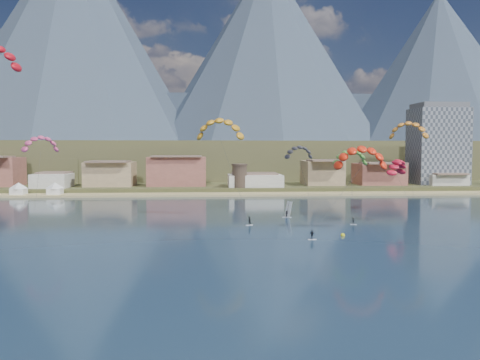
% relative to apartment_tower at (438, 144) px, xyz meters
% --- Properties ---
extents(ground, '(2400.00, 2400.00, 0.00)m').
position_rel_apartment_tower_xyz_m(ground, '(-85.00, -128.00, -17.82)').
color(ground, black).
rests_on(ground, ground).
extents(beach, '(2200.00, 12.00, 0.90)m').
position_rel_apartment_tower_xyz_m(beach, '(-85.00, -22.00, -17.57)').
color(beach, tan).
rests_on(beach, ground).
extents(land, '(2200.00, 900.00, 4.00)m').
position_rel_apartment_tower_xyz_m(land, '(-85.00, 432.00, -17.82)').
color(land, '#4E4D2A').
rests_on(land, ground).
extents(foothills, '(940.00, 210.00, 18.00)m').
position_rel_apartment_tower_xyz_m(foothills, '(-62.61, 104.47, -8.74)').
color(foothills, brown).
rests_on(foothills, ground).
extents(mountain_ridge, '(2060.00, 480.00, 400.00)m').
position_rel_apartment_tower_xyz_m(mountain_ridge, '(-99.60, 695.65, 132.49)').
color(mountain_ridge, '#2D374B').
rests_on(mountain_ridge, ground).
extents(town, '(400.00, 24.00, 12.00)m').
position_rel_apartment_tower_xyz_m(town, '(-125.00, -6.00, -9.82)').
color(town, silver).
rests_on(town, ground).
extents(apartment_tower, '(20.00, 16.00, 32.00)m').
position_rel_apartment_tower_xyz_m(apartment_tower, '(0.00, 0.00, 0.00)').
color(apartment_tower, gray).
rests_on(apartment_tower, ground).
extents(watchtower, '(5.82, 5.82, 8.60)m').
position_rel_apartment_tower_xyz_m(watchtower, '(-80.00, -14.00, -11.45)').
color(watchtower, '#47382D').
rests_on(watchtower, ground).
extents(kitesurfer_yellow, '(12.76, 16.50, 25.62)m').
position_rel_apartment_tower_xyz_m(kitesurfer_yellow, '(-88.41, -76.72, 3.54)').
color(kitesurfer_yellow, silver).
rests_on(kitesurfer_yellow, ground).
extents(kitesurfer_orange, '(17.79, 12.51, 20.40)m').
position_rel_apartment_tower_xyz_m(kitesurfer_orange, '(-61.42, -97.04, -2.75)').
color(kitesurfer_orange, silver).
rests_on(kitesurfer_orange, ground).
extents(kitesurfer_green, '(8.93, 13.81, 18.14)m').
position_rel_apartment_tower_xyz_m(kitesurfer_green, '(-58.07, -78.69, -3.30)').
color(kitesurfer_green, silver).
rests_on(kitesurfer_green, ground).
extents(distant_kite_pink, '(8.87, 7.88, 20.56)m').
position_rel_apartment_tower_xyz_m(distant_kite_pink, '(-129.67, -75.58, -0.01)').
color(distant_kite_pink, '#262626').
rests_on(distant_kite_pink, ground).
extents(distant_kite_dark, '(8.12, 6.32, 18.36)m').
position_rel_apartment_tower_xyz_m(distant_kite_dark, '(-68.35, -68.39, -2.10)').
color(distant_kite_dark, '#262626').
rests_on(distant_kite_dark, ground).
extents(distant_kite_orange, '(9.93, 8.03, 23.93)m').
position_rel_apartment_tower_xyz_m(distant_kite_orange, '(-43.78, -77.22, 3.32)').
color(distant_kite_orange, '#262626').
rests_on(distant_kite_orange, ground).
extents(distant_kite_red, '(8.69, 9.50, 15.30)m').
position_rel_apartment_tower_xyz_m(distant_kite_red, '(-41.36, -64.01, -5.96)').
color(distant_kite_red, '#262626').
rests_on(distant_kite_red, ground).
extents(windsurfer, '(2.20, 2.43, 3.78)m').
position_rel_apartment_tower_xyz_m(windsurfer, '(-72.70, -77.91, -16.62)').
color(windsurfer, silver).
rests_on(windsurfer, ground).
extents(buoy, '(0.80, 0.80, 0.80)m').
position_rel_apartment_tower_xyz_m(buoy, '(-66.39, -102.99, -17.68)').
color(buoy, yellow).
rests_on(buoy, ground).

